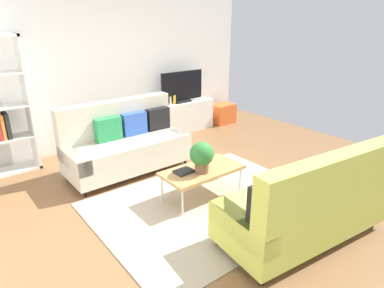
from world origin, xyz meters
TOP-DOWN VIEW (x-y plane):
  - ground_plane at (0.00, 0.00)m, footprint 7.68×7.68m
  - wall_far at (0.00, 2.80)m, footprint 6.40×0.12m
  - area_rug at (0.03, -0.23)m, footprint 2.90×2.20m
  - couch_beige at (-0.31, 1.40)m, footprint 1.91×0.87m
  - couch_green at (0.36, -1.45)m, footprint 1.98×1.04m
  - coffee_table at (0.08, -0.03)m, footprint 1.10×0.56m
  - tv_console at (1.57, 2.46)m, footprint 1.40×0.44m
  - tv at (1.57, 2.44)m, footprint 1.00×0.20m
  - storage_trunk at (2.67, 2.36)m, footprint 0.52×0.40m
  - potted_plant at (0.02, -0.09)m, footprint 0.32×0.32m
  - table_book_0 at (-0.18, 0.04)m, footprint 0.25×0.20m
  - vase_0 at (0.99, 2.51)m, footprint 0.10×0.10m
  - bottle_0 at (1.15, 2.42)m, footprint 0.06×0.06m
  - bottle_1 at (1.25, 2.42)m, footprint 0.05×0.05m
  - bottle_2 at (1.35, 2.42)m, footprint 0.06×0.06m

SIDE VIEW (x-z plane):
  - ground_plane at x=0.00m, z-range 0.00..0.00m
  - area_rug at x=0.03m, z-range 0.00..0.01m
  - storage_trunk at x=2.67m, z-range 0.00..0.44m
  - tv_console at x=1.57m, z-range 0.00..0.64m
  - coffee_table at x=0.08m, z-range 0.18..0.60m
  - table_book_0 at x=-0.18m, z-range 0.42..0.45m
  - couch_green at x=0.36m, z-range -0.11..0.99m
  - couch_beige at x=-0.31m, z-range -0.10..1.00m
  - potted_plant at x=0.02m, z-range 0.45..0.86m
  - bottle_1 at x=1.25m, z-range 0.64..0.80m
  - vase_0 at x=0.99m, z-range 0.64..0.81m
  - bottle_2 at x=1.35m, z-range 0.64..0.82m
  - bottle_0 at x=1.15m, z-range 0.64..0.88m
  - tv at x=1.57m, z-range 0.63..1.27m
  - wall_far at x=0.00m, z-range 0.00..2.90m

